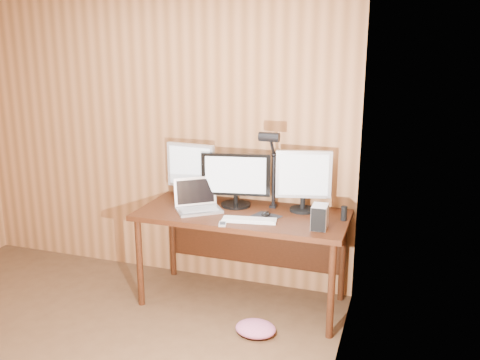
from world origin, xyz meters
The scene contains 13 objects.
desk centered at (0.93, 1.70, 0.63)m, with size 1.60×0.70×0.75m.
monitor_center centered at (0.83, 1.77, 0.97)m, with size 0.54×0.24×0.42m.
monitor_left centered at (0.43, 1.82, 1.00)m, with size 0.42×0.20×0.47m.
monitor_right centered at (1.36, 1.82, 1.01)m, with size 0.42×0.20×0.47m.
laptop centered at (0.58, 1.60, 0.81)m, with size 0.42×0.40×0.24m.
keyboard centered at (1.04, 1.46, 0.76)m, with size 0.41×0.18×0.02m.
mousepad centered at (1.13, 1.60, 0.75)m, with size 0.20×0.16×0.00m, color black.
mouse centered at (1.13, 1.60, 0.77)m, with size 0.07×0.11×0.04m, color black.
hard_drive centered at (1.55, 1.47, 0.83)m, with size 0.11×0.16×0.17m.
phone centered at (0.88, 1.33, 0.76)m, with size 0.08×0.11×0.01m.
speaker centered at (1.69, 1.70, 0.80)m, with size 0.04×0.04×0.11m, color black.
desk_lamp centered at (1.12, 1.75, 1.16)m, with size 0.15×0.22×0.66m.
fabric_pile centered at (1.17, 1.21, 0.05)m, with size 0.29×0.24×0.09m, color #B9597F, non-canonical shape.
Camera 1 is at (2.08, -1.86, 1.98)m, focal length 38.00 mm.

